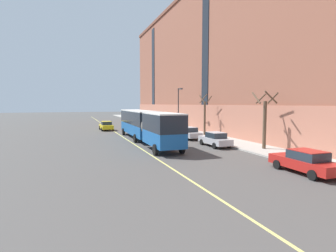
{
  "coord_description": "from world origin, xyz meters",
  "views": [
    {
      "loc": [
        -8.79,
        -23.07,
        4.57
      ],
      "look_at": [
        2.5,
        7.5,
        1.8
      ],
      "focal_mm": 28.0,
      "sensor_mm": 36.0,
      "label": 1
    }
  ],
  "objects": [
    {
      "name": "parked_car_white_4",
      "position": [
        5.47,
        16.66,
        0.78
      ],
      "size": [
        1.99,
        4.4,
        1.56
      ],
      "color": "silver",
      "rests_on": "ground"
    },
    {
      "name": "parked_car_red_1",
      "position": [
        5.54,
        -10.32,
        0.78
      ],
      "size": [
        2.09,
        4.77,
        1.56
      ],
      "color": "#B21E19",
      "rests_on": "ground"
    },
    {
      "name": "apartment_facade",
      "position": [
        16.99,
        -0.0,
        12.52
      ],
      "size": [
        15.2,
        110.0,
        25.07
      ],
      "color": "#935642",
      "rests_on": "ground"
    },
    {
      "name": "street_tree_mid_block",
      "position": [
        9.01,
        -2.3,
        3.13
      ],
      "size": [
        2.23,
        2.17,
        5.66
      ],
      "color": "brown",
      "rests_on": "sidewalk"
    },
    {
      "name": "sidewalk",
      "position": [
        8.86,
        3.0,
        0.07
      ],
      "size": [
        4.29,
        160.0,
        0.15
      ],
      "primitive_type": "cube",
      "color": "#ADA89E",
      "rests_on": "ground"
    },
    {
      "name": "parked_car_silver_2",
      "position": [
        5.47,
        7.94,
        0.78
      ],
      "size": [
        2.11,
        4.79,
        1.56
      ],
      "color": "#B7B7BC",
      "rests_on": "ground"
    },
    {
      "name": "parked_car_champagne_5",
      "position": [
        5.66,
        28.59,
        0.78
      ],
      "size": [
        1.99,
        4.8,
        1.56
      ],
      "color": "#BCAD89",
      "rests_on": "ground"
    },
    {
      "name": "taxi_cab",
      "position": [
        -3.21,
        22.99,
        0.78
      ],
      "size": [
        2.1,
        4.77,
        1.56
      ],
      "color": "yellow",
      "rests_on": "ground"
    },
    {
      "name": "city_bus",
      "position": [
        -0.52,
        7.17,
        2.14
      ],
      "size": [
        3.04,
        19.43,
        3.71
      ],
      "color": "#19569E",
      "rests_on": "ground"
    },
    {
      "name": "parked_car_silver_0",
      "position": [
        5.58,
        1.27,
        0.78
      ],
      "size": [
        1.9,
        4.49,
        1.56
      ],
      "color": "#B7B7BC",
      "rests_on": "ground"
    },
    {
      "name": "street_lamp",
      "position": [
        7.32,
        15.57,
        4.37
      ],
      "size": [
        0.36,
        1.48,
        6.89
      ],
      "color": "#2D2D30",
      "rests_on": "sidewalk"
    },
    {
      "name": "street_tree_far_uptown",
      "position": [
        9.04,
        10.11,
        2.99
      ],
      "size": [
        1.46,
        1.43,
        5.89
      ],
      "color": "brown",
      "rests_on": "sidewalk"
    },
    {
      "name": "lane_centerline",
      "position": [
        -2.23,
        3.0,
        0.0
      ],
      "size": [
        0.16,
        140.0,
        0.01
      ],
      "primitive_type": "cube",
      "color": "#E0D66B",
      "rests_on": "ground"
    },
    {
      "name": "ground_plane",
      "position": [
        0.0,
        0.0,
        0.0
      ],
      "size": [
        260.0,
        260.0,
        0.0
      ],
      "primitive_type": "plane",
      "color": "#4C4947"
    }
  ]
}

